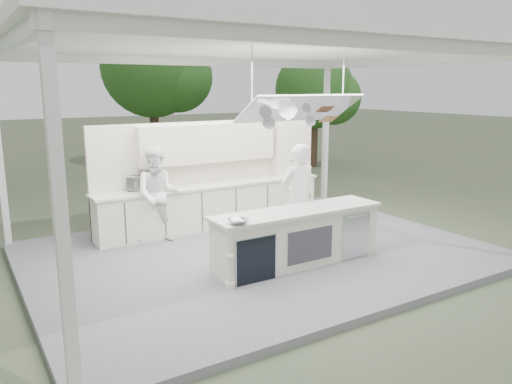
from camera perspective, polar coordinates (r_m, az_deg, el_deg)
ground at (r=9.32m, az=0.39°, el=-7.42°), size 90.00×90.00×0.00m
stage_deck at (r=9.30m, az=0.39°, el=-7.07°), size 8.00×6.00×0.12m
tent at (r=8.80m, az=0.48°, el=15.99°), size 8.20×6.20×3.86m
demo_island at (r=8.51m, az=4.69°, el=-5.14°), size 3.10×0.79×0.95m
back_counter at (r=10.74m, az=-5.00°, el=-1.51°), size 5.08×0.72×0.95m
back_wall_unit at (r=10.95m, az=-3.52°, el=3.98°), size 5.05×0.48×2.25m
tree_cluster at (r=17.80m, az=-17.42°, el=12.08°), size 19.55×9.40×5.85m
head_chef at (r=9.09m, az=4.82°, el=-0.70°), size 0.73×0.49×1.97m
sous_chef at (r=9.78m, az=-11.07°, el=-0.30°), size 1.09×0.96×1.87m
toaster_oven at (r=10.21m, az=-13.15°, el=1.06°), size 0.59×0.45×0.29m
bowl_large at (r=7.50m, az=-2.06°, el=-3.39°), size 0.39×0.39×0.08m
bowl_small at (r=7.53m, az=-2.16°, el=-3.32°), size 0.26×0.26×0.08m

